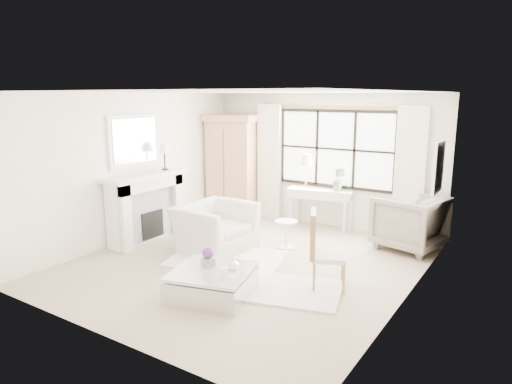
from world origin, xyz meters
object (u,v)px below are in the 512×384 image
armoire (232,165)px  club_armchair (215,228)px  coffee_table (212,284)px  console_table (320,208)px

armoire → club_armchair: (1.14, -2.09, -0.73)m
club_armchair → coffee_table: (1.13, -1.51, -0.22)m
armoire → club_armchair: armoire is taller
club_armchair → coffee_table: 1.90m
armoire → club_armchair: bearing=-71.7°
armoire → coffee_table: armoire is taller
coffee_table → console_table: bearing=78.2°
armoire → console_table: bearing=-4.8°
armoire → coffee_table: size_ratio=1.83×
coffee_table → armoire: bearing=107.3°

